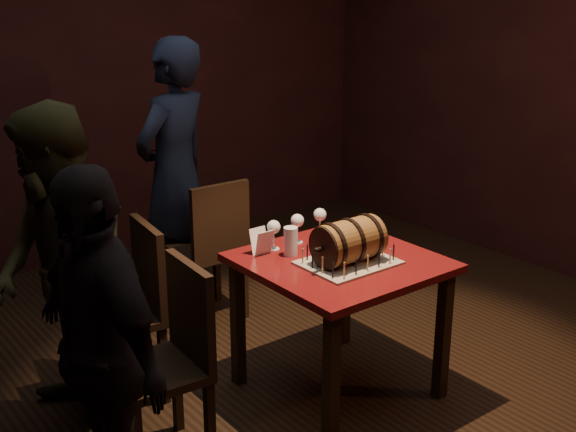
{
  "coord_description": "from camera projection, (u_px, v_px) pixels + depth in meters",
  "views": [
    {
      "loc": [
        -2.19,
        -2.72,
        2.08
      ],
      "look_at": [
        -0.06,
        0.05,
        0.95
      ],
      "focal_mm": 45.0,
      "sensor_mm": 36.0,
      "label": 1
    }
  ],
  "objects": [
    {
      "name": "barrel_cake",
      "position": [
        349.0,
        241.0,
        3.55
      ],
      "size": [
        0.39,
        0.23,
        0.23
      ],
      "color": "brown",
      "rests_on": "cake_board"
    },
    {
      "name": "person_back",
      "position": [
        175.0,
        174.0,
        4.73
      ],
      "size": [
        0.76,
        0.64,
        1.77
      ],
      "primitive_type": "imported",
      "rotation": [
        0.0,
        0.0,
        3.54
      ],
      "color": "black",
      "rests_on": "ground"
    },
    {
      "name": "menu_card",
      "position": [
        262.0,
        242.0,
        3.7
      ],
      "size": [
        0.1,
        0.05,
        0.13
      ],
      "primitive_type": null,
      "color": "white",
      "rests_on": "pub_table"
    },
    {
      "name": "wine_glass_mid",
      "position": [
        297.0,
        222.0,
        3.84
      ],
      "size": [
        0.07,
        0.07,
        0.16
      ],
      "color": "silver",
      "rests_on": "pub_table"
    },
    {
      "name": "pub_table",
      "position": [
        340.0,
        279.0,
        3.69
      ],
      "size": [
        0.9,
        0.9,
        0.75
      ],
      "color": "#4C0C0F",
      "rests_on": "ground"
    },
    {
      "name": "chair_left_front",
      "position": [
        172.0,
        352.0,
        3.19
      ],
      "size": [
        0.43,
        0.43,
        0.93
      ],
      "color": "black",
      "rests_on": "ground"
    },
    {
      "name": "chair_back",
      "position": [
        213.0,
        243.0,
        4.53
      ],
      "size": [
        0.41,
        0.41,
        0.93
      ],
      "color": "black",
      "rests_on": "ground"
    },
    {
      "name": "room_shell",
      "position": [
        304.0,
        129.0,
        3.53
      ],
      "size": [
        5.04,
        5.04,
        2.8
      ],
      "color": "black",
      "rests_on": "ground"
    },
    {
      "name": "cake_board",
      "position": [
        348.0,
        263.0,
        3.59
      ],
      "size": [
        0.45,
        0.35,
        0.01
      ],
      "primitive_type": "cube",
      "color": "gray",
      "rests_on": "pub_table"
    },
    {
      "name": "wine_glass_left",
      "position": [
        274.0,
        228.0,
        3.74
      ],
      "size": [
        0.07,
        0.07,
        0.16
      ],
      "color": "silver",
      "rests_on": "pub_table"
    },
    {
      "name": "chair_left_rear",
      "position": [
        132.0,
        302.0,
        3.7
      ],
      "size": [
        0.45,
        0.45,
        0.93
      ],
      "color": "black",
      "rests_on": "ground"
    },
    {
      "name": "wine_glass_right",
      "position": [
        320.0,
        216.0,
        3.94
      ],
      "size": [
        0.07,
        0.07,
        0.16
      ],
      "color": "silver",
      "rests_on": "pub_table"
    },
    {
      "name": "pint_of_ale",
      "position": [
        291.0,
        242.0,
        3.68
      ],
      "size": [
        0.07,
        0.07,
        0.15
      ],
      "color": "silver",
      "rests_on": "pub_table"
    },
    {
      "name": "person_left_front",
      "position": [
        98.0,
        351.0,
        2.75
      ],
      "size": [
        0.42,
        0.89,
        1.48
      ],
      "primitive_type": "imported",
      "rotation": [
        0.0,
        0.0,
        -1.5
      ],
      "color": "black",
      "rests_on": "ground"
    },
    {
      "name": "person_left_rear",
      "position": [
        59.0,
        279.0,
        3.28
      ],
      "size": [
        0.66,
        0.82,
        1.6
      ],
      "primitive_type": "imported",
      "rotation": [
        0.0,
        0.0,
        -1.64
      ],
      "color": "#37371B",
      "rests_on": "ground"
    },
    {
      "name": "birthday_candles",
      "position": [
        348.0,
        254.0,
        3.57
      ],
      "size": [
        0.4,
        0.3,
        0.09
      ],
      "color": "#E6CD89",
      "rests_on": "cake_board"
    }
  ]
}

